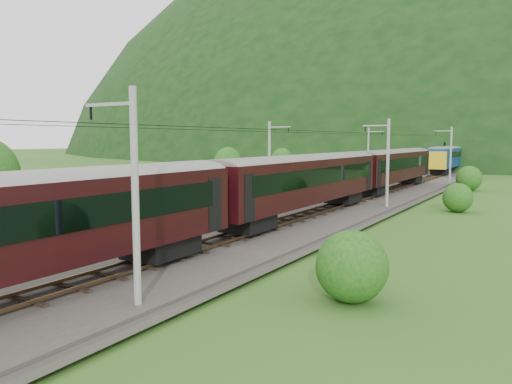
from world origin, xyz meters
The scene contains 15 objects.
ground centered at (0.00, 0.00, 0.00)m, with size 600.00×600.00×0.00m, color #2E5219.
railbed centered at (0.00, 10.00, 0.15)m, with size 14.00×220.00×0.30m, color #38332D.
track_left centered at (-2.40, 10.00, 0.37)m, with size 2.40×220.00×0.27m.
track_right centered at (2.40, 10.00, 0.37)m, with size 2.40×220.00×0.27m.
catenary_left centered at (-6.12, 32.00, 4.50)m, with size 2.54×192.28×8.00m.
catenary_right centered at (6.12, 32.00, 4.50)m, with size 2.54×192.28×8.00m.
overhead_wires centered at (0.00, 10.00, 7.10)m, with size 4.83×198.00×0.03m.
mountain_main centered at (0.00, 260.00, 0.00)m, with size 504.00×360.00×244.00m, color black.
mountain_ridge centered at (-120.00, 300.00, 0.00)m, with size 336.00×280.00×132.00m, color black.
train centered at (2.40, 9.50, 3.85)m, with size 3.29×158.73×5.74m.
hazard_post_near centered at (-0.56, 48.24, 0.96)m, with size 0.14×0.14×1.33m, color red.
hazard_post_far centered at (0.63, 28.38, 1.04)m, with size 0.16×0.16×1.48m, color red.
signal centered at (-3.15, 65.33, 1.45)m, with size 0.22×0.22×1.96m.
vegetation_left centered at (-13.56, 17.33, 2.31)m, with size 13.22×148.66×6.60m.
vegetation_right centered at (11.37, 14.98, 1.27)m, with size 5.48×99.58×2.84m.
Camera 1 is at (19.23, -13.21, 6.39)m, focal length 35.00 mm.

